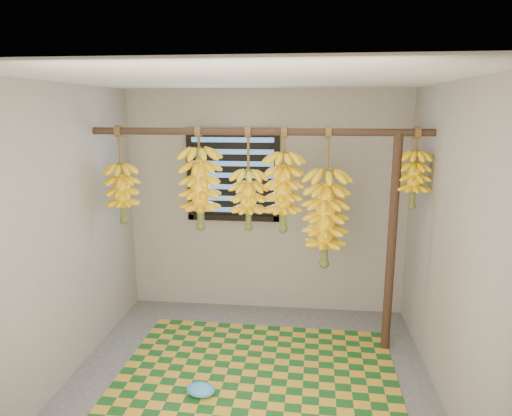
# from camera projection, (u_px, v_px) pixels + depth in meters

# --- Properties ---
(floor) EXTENTS (3.00, 3.00, 0.01)m
(floor) POSITION_uv_depth(u_px,v_px,m) (249.00, 384.00, 3.73)
(floor) COLOR #4E4E4E
(floor) RESTS_ON ground
(ceiling) EXTENTS (3.00, 3.00, 0.01)m
(ceiling) POSITION_uv_depth(u_px,v_px,m) (248.00, 78.00, 3.21)
(ceiling) COLOR silver
(ceiling) RESTS_ON wall_back
(wall_back) EXTENTS (3.00, 0.01, 2.40)m
(wall_back) POSITION_uv_depth(u_px,v_px,m) (266.00, 203.00, 4.93)
(wall_back) COLOR gray
(wall_back) RESTS_ON floor
(wall_left) EXTENTS (0.01, 3.00, 2.40)m
(wall_left) POSITION_uv_depth(u_px,v_px,m) (61.00, 237.00, 3.63)
(wall_left) COLOR gray
(wall_left) RESTS_ON floor
(wall_right) EXTENTS (0.01, 3.00, 2.40)m
(wall_right) POSITION_uv_depth(u_px,v_px,m) (454.00, 249.00, 3.31)
(wall_right) COLOR gray
(wall_right) RESTS_ON floor
(window) EXTENTS (1.00, 0.04, 1.00)m
(window) POSITION_uv_depth(u_px,v_px,m) (233.00, 175.00, 4.88)
(window) COLOR black
(window) RESTS_ON wall_back
(hanging_pole) EXTENTS (3.00, 0.06, 0.06)m
(hanging_pole) POSITION_uv_depth(u_px,v_px,m) (258.00, 132.00, 3.98)
(hanging_pole) COLOR #402A1C
(hanging_pole) RESTS_ON wall_left
(support_post) EXTENTS (0.08, 0.08, 2.00)m
(support_post) POSITION_uv_depth(u_px,v_px,m) (391.00, 246.00, 4.06)
(support_post) COLOR #402A1C
(support_post) RESTS_ON floor
(woven_mat) EXTENTS (2.36, 1.91, 0.01)m
(woven_mat) POSITION_uv_depth(u_px,v_px,m) (256.00, 378.00, 3.80)
(woven_mat) COLOR #174E1B
(woven_mat) RESTS_ON floor
(plastic_bag) EXTENTS (0.26, 0.20, 0.10)m
(plastic_bag) POSITION_uv_depth(u_px,v_px,m) (201.00, 390.00, 3.55)
(plastic_bag) COLOR #3B96DD
(plastic_bag) RESTS_ON woven_mat
(banana_bunch_a) EXTENTS (0.30, 0.30, 0.90)m
(banana_bunch_a) POSITION_uv_depth(u_px,v_px,m) (122.00, 193.00, 4.23)
(banana_bunch_a) COLOR brown
(banana_bunch_a) RESTS_ON hanging_pole
(banana_bunch_b) EXTENTS (0.35, 0.35, 0.94)m
(banana_bunch_b) POSITION_uv_depth(u_px,v_px,m) (200.00, 189.00, 4.14)
(banana_bunch_b) COLOR brown
(banana_bunch_b) RESTS_ON hanging_pole
(banana_bunch_c) EXTENTS (0.32, 0.32, 0.93)m
(banana_bunch_c) POSITION_uv_depth(u_px,v_px,m) (248.00, 199.00, 4.12)
(banana_bunch_c) COLOR brown
(banana_bunch_c) RESTS_ON hanging_pole
(banana_bunch_d) EXTENTS (0.32, 0.32, 0.94)m
(banana_bunch_d) POSITION_uv_depth(u_px,v_px,m) (283.00, 192.00, 4.07)
(banana_bunch_d) COLOR brown
(banana_bunch_d) RESTS_ON hanging_pole
(banana_bunch_e) EXTENTS (0.38, 0.38, 1.26)m
(banana_bunch_e) POSITION_uv_depth(u_px,v_px,m) (325.00, 219.00, 4.08)
(banana_bunch_e) COLOR brown
(banana_bunch_e) RESTS_ON hanging_pole
(banana_bunch_f) EXTENTS (0.27, 0.27, 0.70)m
(banana_bunch_f) POSITION_uv_depth(u_px,v_px,m) (414.00, 179.00, 3.92)
(banana_bunch_f) COLOR brown
(banana_bunch_f) RESTS_ON hanging_pole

